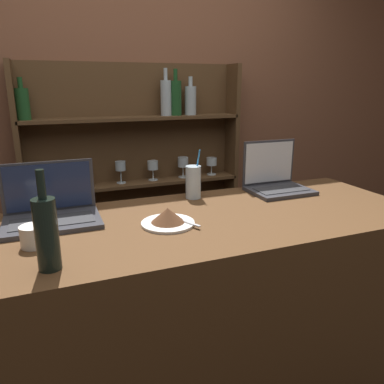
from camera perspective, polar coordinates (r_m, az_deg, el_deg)
name	(u,v)px	position (r m, az deg, el deg)	size (l,w,h in m)	color
bar_counter	(198,332)	(1.72, 0.96, -20.61)	(1.86, 0.70, 1.05)	#4C3019
back_wall	(129,116)	(2.53, -9.55, 11.32)	(7.00, 0.06, 2.70)	brown
back_shelf	(137,185)	(2.53, -8.41, 1.00)	(1.40, 0.18, 1.68)	brown
laptop_near	(51,210)	(1.52, -20.66, -2.57)	(0.35, 0.24, 0.22)	#333338
laptop_far	(276,180)	(1.88, 12.63, 1.81)	(0.29, 0.22, 0.24)	#333338
cake_plate	(168,218)	(1.40, -3.69, -3.92)	(0.20, 0.20, 0.07)	silver
water_glass	(193,182)	(1.71, 0.20, 1.53)	(0.07, 0.07, 0.22)	silver
wine_bottle_dark	(47,233)	(1.12, -21.29, -5.77)	(0.06, 0.06, 0.29)	black
coffee_cup	(34,236)	(1.32, -22.98, -6.21)	(0.08, 0.08, 0.07)	silver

